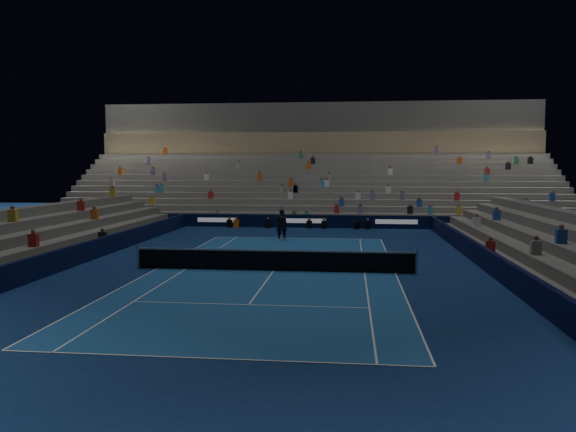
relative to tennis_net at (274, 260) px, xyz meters
The scene contains 10 objects.
ground 0.50m from the tennis_net, ahead, with size 90.00×90.00×0.00m, color #0D2351.
court_surface 0.50m from the tennis_net, ahead, with size 10.97×23.77×0.01m, color #194D89.
sponsor_barrier_far 18.50m from the tennis_net, 90.00° to the left, with size 44.00×0.25×1.00m, color black.
sponsor_barrier_east 9.70m from the tennis_net, ahead, with size 0.25×37.00×1.00m, color black.
sponsor_barrier_west 9.70m from the tennis_net, behind, with size 0.25×37.00×1.00m, color #080F33.
grandstand_main 28.05m from the tennis_net, 90.00° to the left, with size 44.00×15.20×11.20m.
grandstand_west 13.17m from the tennis_net, behind, with size 5.00×37.00×2.50m.
tennis_net is the anchor object (origin of this frame).
tennis_player 10.71m from the tennis_net, 94.97° to the left, with size 0.74×0.48×2.02m, color black.
broadcast_camera 18.49m from the tennis_net, 77.54° to the left, with size 0.49×0.88×0.52m.
Camera 1 is at (3.42, -25.17, 4.74)m, focal length 35.14 mm.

